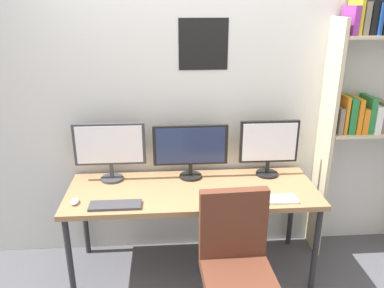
% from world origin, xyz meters
% --- Properties ---
extents(wall_back, '(4.31, 0.11, 2.60)m').
position_xyz_m(wall_back, '(0.00, 1.02, 1.30)').
color(wall_back, silver).
rests_on(wall_back, ground_plane).
extents(desk, '(1.91, 0.68, 0.74)m').
position_xyz_m(desk, '(0.00, 0.60, 0.69)').
color(desk, '#936D47').
rests_on(desk, ground_plane).
extents(bookshelf, '(0.83, 0.28, 2.14)m').
position_xyz_m(bookshelf, '(1.44, 0.83, 1.34)').
color(bookshelf, beige).
rests_on(bookshelf, ground_plane).
extents(office_chair, '(0.52, 0.52, 0.99)m').
position_xyz_m(office_chair, '(0.23, -0.05, 0.40)').
color(office_chair, '#2D2D33').
rests_on(office_chair, ground_plane).
extents(monitor_left, '(0.56, 0.18, 0.47)m').
position_xyz_m(monitor_left, '(-0.63, 0.81, 1.02)').
color(monitor_left, '#38383D').
rests_on(monitor_left, desk).
extents(monitor_center, '(0.60, 0.18, 0.44)m').
position_xyz_m(monitor_center, '(0.00, 0.81, 0.99)').
color(monitor_center, black).
rests_on(monitor_center, desk).
extents(monitor_right, '(0.47, 0.18, 0.47)m').
position_xyz_m(monitor_right, '(0.63, 0.81, 1.00)').
color(monitor_right, black).
rests_on(monitor_right, desk).
extents(keyboard_left, '(0.36, 0.13, 0.02)m').
position_xyz_m(keyboard_left, '(-0.56, 0.37, 0.75)').
color(keyboard_left, '#38383D').
rests_on(keyboard_left, desk).
extents(keyboard_right, '(0.36, 0.13, 0.02)m').
position_xyz_m(keyboard_right, '(0.56, 0.37, 0.75)').
color(keyboard_right, silver).
rests_on(keyboard_right, desk).
extents(computer_mouse, '(0.06, 0.10, 0.03)m').
position_xyz_m(computer_mouse, '(-0.85, 0.44, 0.76)').
color(computer_mouse, silver).
rests_on(computer_mouse, desk).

